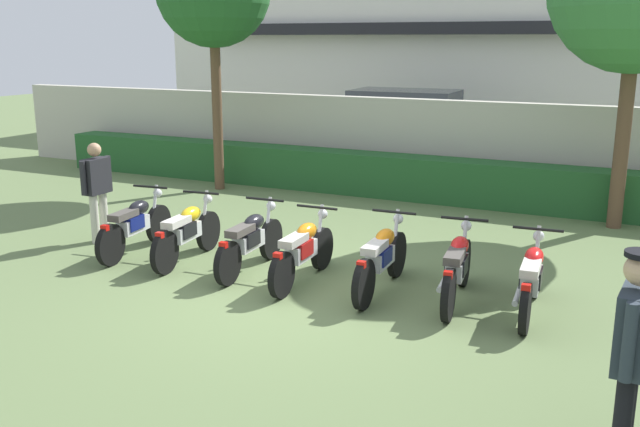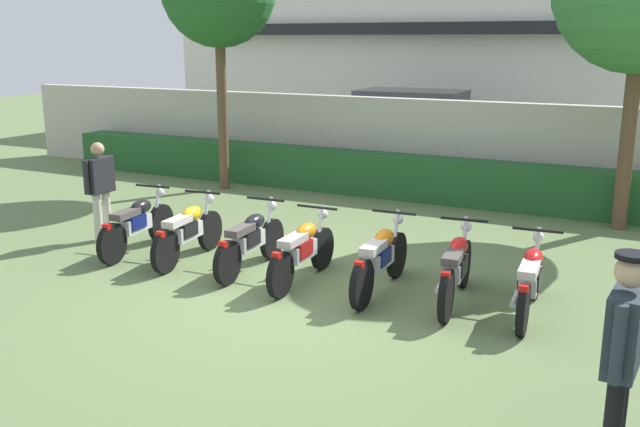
{
  "view_description": "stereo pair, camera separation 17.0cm",
  "coord_description": "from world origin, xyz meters",
  "px_view_note": "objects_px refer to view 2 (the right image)",
  "views": [
    {
      "loc": [
        4.09,
        -7.5,
        3.19
      ],
      "look_at": [
        0.0,
        0.93,
        0.87
      ],
      "focal_mm": 39.73,
      "sensor_mm": 36.0,
      "label": 1
    },
    {
      "loc": [
        4.24,
        -7.42,
        3.19
      ],
      "look_at": [
        0.0,
        0.93,
        0.87
      ],
      "focal_mm": 39.73,
      "sensor_mm": 36.0,
      "label": 2
    }
  ],
  "objects_px": {
    "motorcycle_in_row_0": "(137,224)",
    "motorcycle_in_row_6": "(530,280)",
    "officer_0": "(623,347)",
    "motorcycle_in_row_4": "(380,258)",
    "motorcycle_in_row_5": "(456,268)",
    "motorcycle_in_row_3": "(302,250)",
    "motorcycle_in_row_2": "(250,240)",
    "parked_car": "(416,127)",
    "inspector_person": "(100,184)",
    "motorcycle_in_row_1": "(188,231)"
  },
  "relations": [
    {
      "from": "motorcycle_in_row_2",
      "to": "motorcycle_in_row_4",
      "type": "distance_m",
      "value": 1.95
    },
    {
      "from": "motorcycle_in_row_1",
      "to": "officer_0",
      "type": "xyz_separation_m",
      "value": [
        6.07,
        -2.86,
        0.59
      ]
    },
    {
      "from": "parked_car",
      "to": "motorcycle_in_row_5",
      "type": "bearing_deg",
      "value": -69.7
    },
    {
      "from": "parked_car",
      "to": "motorcycle_in_row_2",
      "type": "relative_size",
      "value": 2.43
    },
    {
      "from": "motorcycle_in_row_6",
      "to": "motorcycle_in_row_2",
      "type": "bearing_deg",
      "value": 86.77
    },
    {
      "from": "motorcycle_in_row_0",
      "to": "motorcycle_in_row_1",
      "type": "relative_size",
      "value": 1.02
    },
    {
      "from": "motorcycle_in_row_5",
      "to": "motorcycle_in_row_6",
      "type": "bearing_deg",
      "value": -97.01
    },
    {
      "from": "parked_car",
      "to": "motorcycle_in_row_6",
      "type": "xyz_separation_m",
      "value": [
        4.8,
        -9.59,
        -0.49
      ]
    },
    {
      "from": "motorcycle_in_row_2",
      "to": "officer_0",
      "type": "height_order",
      "value": "officer_0"
    },
    {
      "from": "motorcycle_in_row_1",
      "to": "motorcycle_in_row_4",
      "type": "height_order",
      "value": "motorcycle_in_row_4"
    },
    {
      "from": "motorcycle_in_row_5",
      "to": "motorcycle_in_row_1",
      "type": "bearing_deg",
      "value": 84.69
    },
    {
      "from": "motorcycle_in_row_6",
      "to": "inspector_person",
      "type": "bearing_deg",
      "value": 84.31
    },
    {
      "from": "motorcycle_in_row_6",
      "to": "motorcycle_in_row_0",
      "type": "bearing_deg",
      "value": 86.7
    },
    {
      "from": "inspector_person",
      "to": "officer_0",
      "type": "distance_m",
      "value": 8.56
    },
    {
      "from": "motorcycle_in_row_1",
      "to": "inspector_person",
      "type": "bearing_deg",
      "value": 77.01
    },
    {
      "from": "motorcycle_in_row_2",
      "to": "motorcycle_in_row_4",
      "type": "relative_size",
      "value": 0.96
    },
    {
      "from": "motorcycle_in_row_4",
      "to": "inspector_person",
      "type": "height_order",
      "value": "inspector_person"
    },
    {
      "from": "parked_car",
      "to": "motorcycle_in_row_0",
      "type": "relative_size",
      "value": 2.41
    },
    {
      "from": "motorcycle_in_row_6",
      "to": "officer_0",
      "type": "xyz_separation_m",
      "value": [
        1.17,
        -2.95,
        0.6
      ]
    },
    {
      "from": "motorcycle_in_row_2",
      "to": "motorcycle_in_row_4",
      "type": "bearing_deg",
      "value": -92.38
    },
    {
      "from": "officer_0",
      "to": "motorcycle_in_row_1",
      "type": "bearing_deg",
      "value": -21.19
    },
    {
      "from": "motorcycle_in_row_5",
      "to": "parked_car",
      "type": "bearing_deg",
      "value": 15.47
    },
    {
      "from": "motorcycle_in_row_2",
      "to": "inspector_person",
      "type": "distance_m",
      "value": 3.02
    },
    {
      "from": "motorcycle_in_row_1",
      "to": "motorcycle_in_row_3",
      "type": "height_order",
      "value": "motorcycle_in_row_1"
    },
    {
      "from": "motorcycle_in_row_1",
      "to": "inspector_person",
      "type": "xyz_separation_m",
      "value": [
        -1.9,
        0.25,
        0.49
      ]
    },
    {
      "from": "motorcycle_in_row_6",
      "to": "officer_0",
      "type": "height_order",
      "value": "officer_0"
    },
    {
      "from": "motorcycle_in_row_1",
      "to": "motorcycle_in_row_6",
      "type": "relative_size",
      "value": 1.0
    },
    {
      "from": "motorcycle_in_row_5",
      "to": "motorcycle_in_row_2",
      "type": "bearing_deg",
      "value": 84.88
    },
    {
      "from": "motorcycle_in_row_1",
      "to": "motorcycle_in_row_2",
      "type": "xyz_separation_m",
      "value": [
        1.07,
        0.02,
        -0.0
      ]
    },
    {
      "from": "motorcycle_in_row_0",
      "to": "motorcycle_in_row_3",
      "type": "xyz_separation_m",
      "value": [
        2.9,
        -0.07,
        -0.0
      ]
    },
    {
      "from": "motorcycle_in_row_3",
      "to": "motorcycle_in_row_5",
      "type": "xyz_separation_m",
      "value": [
        2.05,
        0.19,
        0.01
      ]
    },
    {
      "from": "motorcycle_in_row_2",
      "to": "parked_car",
      "type": "bearing_deg",
      "value": 2.7
    },
    {
      "from": "motorcycle_in_row_3",
      "to": "motorcycle_in_row_4",
      "type": "height_order",
      "value": "motorcycle_in_row_4"
    },
    {
      "from": "motorcycle_in_row_0",
      "to": "motorcycle_in_row_5",
      "type": "xyz_separation_m",
      "value": [
        4.95,
        0.11,
        0.0
      ]
    },
    {
      "from": "motorcycle_in_row_6",
      "to": "officer_0",
      "type": "relative_size",
      "value": 1.06
    },
    {
      "from": "inspector_person",
      "to": "motorcycle_in_row_5",
      "type": "bearing_deg",
      "value": -1.49
    },
    {
      "from": "motorcycle_in_row_0",
      "to": "motorcycle_in_row_6",
      "type": "xyz_separation_m",
      "value": [
        5.85,
        0.11,
        -0.01
      ]
    },
    {
      "from": "parked_car",
      "to": "motorcycle_in_row_5",
      "type": "relative_size",
      "value": 2.38
    },
    {
      "from": "motorcycle_in_row_0",
      "to": "motorcycle_in_row_6",
      "type": "bearing_deg",
      "value": -95.17
    },
    {
      "from": "motorcycle_in_row_2",
      "to": "motorcycle_in_row_3",
      "type": "relative_size",
      "value": 1.0
    },
    {
      "from": "parked_car",
      "to": "motorcycle_in_row_3",
      "type": "xyz_separation_m",
      "value": [
        1.86,
        -9.77,
        -0.49
      ]
    },
    {
      "from": "parked_car",
      "to": "motorcycle_in_row_4",
      "type": "relative_size",
      "value": 2.34
    },
    {
      "from": "motorcycle_in_row_2",
      "to": "inspector_person",
      "type": "xyz_separation_m",
      "value": [
        -2.97,
        0.23,
        0.5
      ]
    },
    {
      "from": "motorcycle_in_row_0",
      "to": "inspector_person",
      "type": "xyz_separation_m",
      "value": [
        -0.95,
        0.27,
        0.49
      ]
    },
    {
      "from": "motorcycle_in_row_0",
      "to": "officer_0",
      "type": "xyz_separation_m",
      "value": [
        7.02,
        -2.84,
        0.59
      ]
    },
    {
      "from": "motorcycle_in_row_5",
      "to": "inspector_person",
      "type": "relative_size",
      "value": 1.19
    },
    {
      "from": "parked_car",
      "to": "inspector_person",
      "type": "relative_size",
      "value": 2.84
    },
    {
      "from": "motorcycle_in_row_4",
      "to": "motorcycle_in_row_5",
      "type": "xyz_separation_m",
      "value": [
        0.98,
        0.06,
        0.0
      ]
    },
    {
      "from": "motorcycle_in_row_2",
      "to": "inspector_person",
      "type": "bearing_deg",
      "value": 82.46
    },
    {
      "from": "motorcycle_in_row_0",
      "to": "motorcycle_in_row_4",
      "type": "relative_size",
      "value": 0.97
    }
  ]
}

